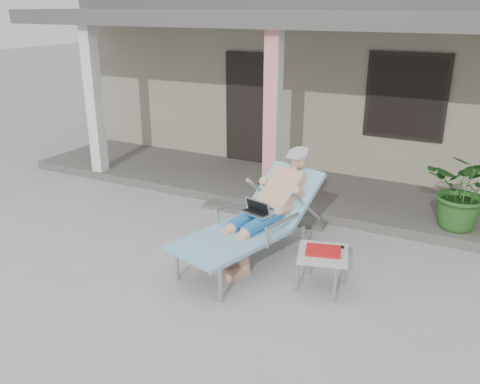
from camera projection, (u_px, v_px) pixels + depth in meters
The scene contains 8 objects.
ground at pixel (201, 268), 6.32m from camera, with size 60.00×60.00×0.00m, color #9E9E99.
house at pixel (352, 73), 11.16m from camera, with size 10.40×5.40×3.30m.
porch_deck at pixel (291, 189), 8.80m from camera, with size 10.00×2.00×0.15m, color #605B56.
porch_overhang at pixel (295, 25), 7.81m from camera, with size 10.00×2.30×2.85m.
porch_step at pixel (263, 214), 7.85m from camera, with size 2.00×0.30×0.07m, color #605B56.
lounger at pixel (260, 195), 6.26m from camera, with size 1.35×2.25×1.42m.
side_table at pixel (323, 256), 5.73m from camera, with size 0.68×0.68×0.50m.
potted_palm at pixel (465, 191), 6.89m from camera, with size 0.99×0.86×1.10m, color #26591E.
Camera 1 is at (2.99, -4.76, 3.08)m, focal length 38.00 mm.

